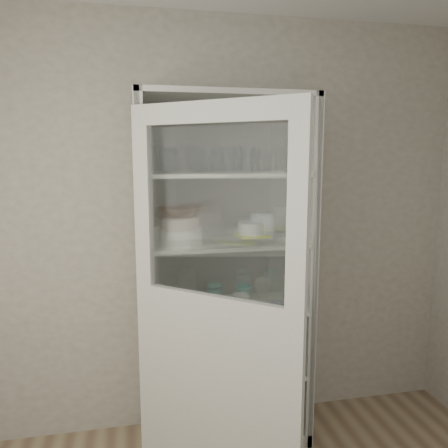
{
  "coord_description": "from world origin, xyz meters",
  "views": [
    {
      "loc": [
        -0.31,
        -1.2,
        1.76
      ],
      "look_at": [
        0.2,
        1.27,
        1.36
      ],
      "focal_mm": 35.0,
      "sensor_mm": 36.0,
      "label": 1
    }
  ],
  "objects_px": {
    "goblet_0": "(172,158)",
    "measuring_cups": "(177,310)",
    "mug_blue": "(294,298)",
    "mug_white": "(240,303)",
    "cream_bowl": "(181,222)",
    "mug_teal": "(244,293)",
    "glass_platter": "(251,238)",
    "white_canister": "(155,296)",
    "yellow_trivet": "(251,235)",
    "grey_bowl_stack": "(262,225)",
    "plate_stack_back": "(160,232)",
    "terracotta_bowl": "(181,211)",
    "tin_box": "(234,365)",
    "pantry_cabinet": "(222,290)",
    "cream_dish": "(208,364)",
    "goblet_1": "(189,157)",
    "white_ramekin": "(251,228)",
    "cupboard_door": "(214,341)",
    "goblet_2": "(256,159)",
    "teal_jar": "(215,294)",
    "plate_stack_front": "(181,236)"
  },
  "relations": [
    {
      "from": "pantry_cabinet",
      "to": "plate_stack_front",
      "type": "relative_size",
      "value": 8.91
    },
    {
      "from": "cupboard_door",
      "to": "white_ramekin",
      "type": "xyz_separation_m",
      "value": [
        0.32,
        0.51,
        0.46
      ]
    },
    {
      "from": "mug_white",
      "to": "white_canister",
      "type": "xyz_separation_m",
      "value": [
        -0.48,
        0.18,
        0.01
      ]
    },
    {
      "from": "cream_bowl",
      "to": "goblet_0",
      "type": "bearing_deg",
      "value": 98.13
    },
    {
      "from": "cream_bowl",
      "to": "tin_box",
      "type": "relative_size",
      "value": 1.09
    },
    {
      "from": "mug_white",
      "to": "cream_bowl",
      "type": "bearing_deg",
      "value": 171.19
    },
    {
      "from": "grey_bowl_stack",
      "to": "measuring_cups",
      "type": "relative_size",
      "value": 1.7
    },
    {
      "from": "pantry_cabinet",
      "to": "white_ramekin",
      "type": "xyz_separation_m",
      "value": [
        0.17,
        -0.06,
        0.39
      ]
    },
    {
      "from": "goblet_1",
      "to": "tin_box",
      "type": "xyz_separation_m",
      "value": [
        0.24,
        -0.15,
        -1.26
      ]
    },
    {
      "from": "yellow_trivet",
      "to": "white_canister",
      "type": "relative_size",
      "value": 1.33
    },
    {
      "from": "glass_platter",
      "to": "grey_bowl_stack",
      "type": "height_order",
      "value": "grey_bowl_stack"
    },
    {
      "from": "yellow_trivet",
      "to": "cupboard_door",
      "type": "bearing_deg",
      "value": -122.04
    },
    {
      "from": "glass_platter",
      "to": "yellow_trivet",
      "type": "height_order",
      "value": "yellow_trivet"
    },
    {
      "from": "plate_stack_back",
      "to": "terracotta_bowl",
      "type": "xyz_separation_m",
      "value": [
        0.11,
        -0.18,
        0.14
      ]
    },
    {
      "from": "goblet_0",
      "to": "mug_blue",
      "type": "xyz_separation_m",
      "value": [
        0.7,
        -0.19,
        -0.83
      ]
    },
    {
      "from": "cream_bowl",
      "to": "cupboard_door",
      "type": "bearing_deg",
      "value": -75.94
    },
    {
      "from": "measuring_cups",
      "to": "goblet_1",
      "type": "bearing_deg",
      "value": 61.29
    },
    {
      "from": "pantry_cabinet",
      "to": "teal_jar",
      "type": "distance_m",
      "value": 0.05
    },
    {
      "from": "pantry_cabinet",
      "to": "measuring_cups",
      "type": "xyz_separation_m",
      "value": [
        -0.29,
        -0.14,
        -0.06
      ]
    },
    {
      "from": "cream_bowl",
      "to": "white_ramekin",
      "type": "distance_m",
      "value": 0.44
    },
    {
      "from": "grey_bowl_stack",
      "to": "measuring_cups",
      "type": "height_order",
      "value": "grey_bowl_stack"
    },
    {
      "from": "cream_bowl",
      "to": "cream_dish",
      "type": "distance_m",
      "value": 0.91
    },
    {
      "from": "cupboard_door",
      "to": "mug_white",
      "type": "relative_size",
      "value": 18.26
    },
    {
      "from": "cupboard_door",
      "to": "grey_bowl_stack",
      "type": "relative_size",
      "value": 12.5
    },
    {
      "from": "goblet_1",
      "to": "plate_stack_back",
      "type": "relative_size",
      "value": 0.76
    },
    {
      "from": "white_canister",
      "to": "cream_bowl",
      "type": "bearing_deg",
      "value": -42.47
    },
    {
      "from": "mug_blue",
      "to": "mug_teal",
      "type": "xyz_separation_m",
      "value": [
        -0.27,
        0.14,
        -0.0
      ]
    },
    {
      "from": "pantry_cabinet",
      "to": "cream_bowl",
      "type": "bearing_deg",
      "value": -151.34
    },
    {
      "from": "mug_teal",
      "to": "tin_box",
      "type": "bearing_deg",
      "value": -139.63
    },
    {
      "from": "glass_platter",
      "to": "pantry_cabinet",
      "type": "bearing_deg",
      "value": 159.57
    },
    {
      "from": "goblet_0",
      "to": "white_ramekin",
      "type": "distance_m",
      "value": 0.63
    },
    {
      "from": "glass_platter",
      "to": "grey_bowl_stack",
      "type": "relative_size",
      "value": 2.16
    },
    {
      "from": "yellow_trivet",
      "to": "goblet_2",
      "type": "bearing_deg",
      "value": 57.25
    },
    {
      "from": "goblet_0",
      "to": "grey_bowl_stack",
      "type": "distance_m",
      "value": 0.67
    },
    {
      "from": "goblet_1",
      "to": "white_canister",
      "type": "height_order",
      "value": "goblet_1"
    },
    {
      "from": "goblet_2",
      "to": "cream_bowl",
      "type": "distance_m",
      "value": 0.61
    },
    {
      "from": "cream_bowl",
      "to": "white_canister",
      "type": "bearing_deg",
      "value": 137.53
    },
    {
      "from": "plate_stack_front",
      "to": "yellow_trivet",
      "type": "relative_size",
      "value": 1.35
    },
    {
      "from": "cupboard_door",
      "to": "goblet_2",
      "type": "bearing_deg",
      "value": 97.7
    },
    {
      "from": "cream_dish",
      "to": "cream_bowl",
      "type": "bearing_deg",
      "value": -156.71
    },
    {
      "from": "glass_platter",
      "to": "measuring_cups",
      "type": "bearing_deg",
      "value": -170.4
    },
    {
      "from": "cream_bowl",
      "to": "grey_bowl_stack",
      "type": "bearing_deg",
      "value": 11.04
    },
    {
      "from": "goblet_0",
      "to": "terracotta_bowl",
      "type": "bearing_deg",
      "value": -81.87
    },
    {
      "from": "mug_blue",
      "to": "cream_dish",
      "type": "xyz_separation_m",
      "value": [
        -0.51,
        0.07,
        -0.41
      ]
    },
    {
      "from": "glass_platter",
      "to": "white_canister",
      "type": "relative_size",
      "value": 2.62
    },
    {
      "from": "goblet_1",
      "to": "mug_teal",
      "type": "xyz_separation_m",
      "value": [
        0.33,
        -0.05,
        -0.84
      ]
    },
    {
      "from": "yellow_trivet",
      "to": "goblet_0",
      "type": "bearing_deg",
      "value": 167.13
    },
    {
      "from": "goblet_0",
      "to": "tin_box",
      "type": "height_order",
      "value": "goblet_0"
    },
    {
      "from": "goblet_0",
      "to": "measuring_cups",
      "type": "height_order",
      "value": "goblet_0"
    },
    {
      "from": "white_canister",
      "to": "cream_dish",
      "type": "relative_size",
      "value": 0.57
    }
  ]
}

